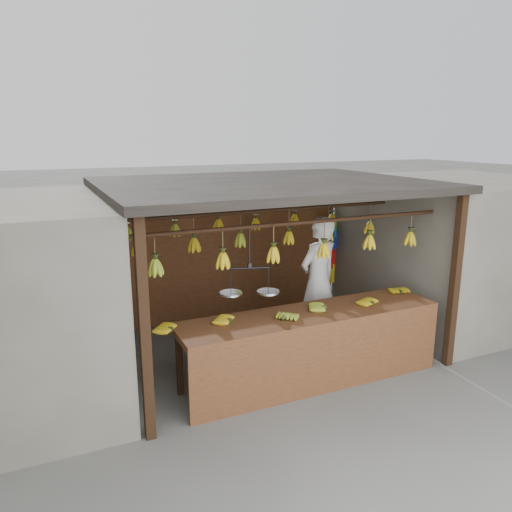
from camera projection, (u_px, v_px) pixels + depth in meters
name	position (u px, v px, depth m)	size (l,w,h in m)	color
ground	(265.00, 347.00, 7.22)	(80.00, 80.00, 0.00)	#5B5B57
stall	(255.00, 209.00, 7.04)	(4.30, 3.30, 2.40)	black
neighbor_right	(458.00, 247.00, 8.39)	(3.00, 3.00, 2.30)	slate
counter	(315.00, 331.00, 6.01)	(3.51, 0.76, 0.96)	brown
hanging_bananas	(265.00, 237.00, 6.83)	(3.63, 2.25, 0.36)	#92A523
balance_scale	(250.00, 289.00, 5.77)	(0.67, 0.38, 0.79)	black
vendor	(318.00, 281.00, 7.23)	(0.69, 0.45, 1.88)	white
bag_bundles	(330.00, 249.00, 8.96)	(0.08, 0.26, 1.17)	#199926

